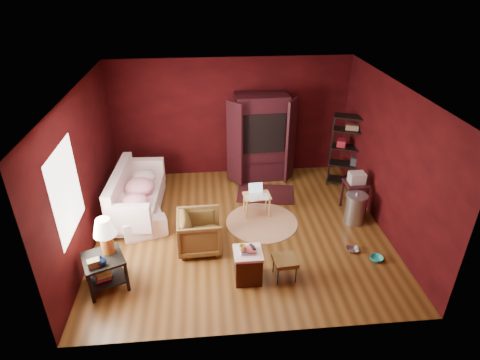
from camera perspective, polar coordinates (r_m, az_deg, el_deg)
The scene contains 18 objects.
room at distance 7.18m, azimuth -0.16°, elevation 1.99°, with size 5.54×5.04×2.84m.
sofa at distance 8.46m, azimuth -14.45°, elevation -2.26°, with size 2.07×0.60×0.81m, color white.
armchair at distance 7.26m, azimuth -5.75°, elevation -7.16°, with size 0.76×0.72×0.79m, color black.
pet_bowl_steel at distance 7.61m, azimuth 15.79°, elevation -8.99°, with size 0.23×0.06×0.23m, color #B3B5BA.
pet_bowl_turquoise at distance 7.52m, azimuth 18.93°, elevation -10.07°, with size 0.23×0.07×0.23m, color #27BAB7.
vase at distance 6.53m, azimuth -19.15°, elevation -10.73°, with size 0.16×0.17×0.16m, color #0D1C43.
mug at distance 6.37m, azimuth 0.37°, elevation -9.57°, with size 0.12×0.10×0.12m, color #E9CA72.
side_table at distance 6.67m, azimuth -18.75°, elevation -9.04°, with size 0.79×0.79×1.19m.
sofa_cushions at distance 8.44m, azimuth -14.68°, elevation -2.15°, with size 0.96×2.15×0.88m.
hamper at distance 6.66m, azimuth 1.13°, elevation -11.97°, with size 0.46×0.46×0.64m.
footstool at distance 6.70m, azimuth 6.41°, elevation -11.42°, with size 0.41×0.41×0.39m.
rug_round at distance 8.13m, azimuth 3.12°, elevation -5.99°, with size 1.68×1.68×0.01m.
rug_oriental at distance 9.07m, azimuth 3.65°, elevation -1.94°, with size 1.38×1.04×0.01m.
laptop_desk at distance 8.16m, azimuth 2.40°, elevation -2.44°, with size 0.57×0.47×0.67m.
tv_armoire at distance 9.35m, azimuth 2.99°, elevation 6.25°, with size 1.61×0.89×2.05m.
wire_shelving at distance 9.41m, azimuth 15.35°, elevation 4.40°, with size 0.89×0.64×1.68m.
small_stand at distance 8.50m, azimuth 16.18°, elevation -0.36°, with size 0.45×0.45×0.89m.
trash_can at distance 8.29m, azimuth 16.06°, elevation -3.90°, with size 0.43×0.43×0.67m.
Camera 1 is at (-0.61, -6.40, 4.63)m, focal length 30.00 mm.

